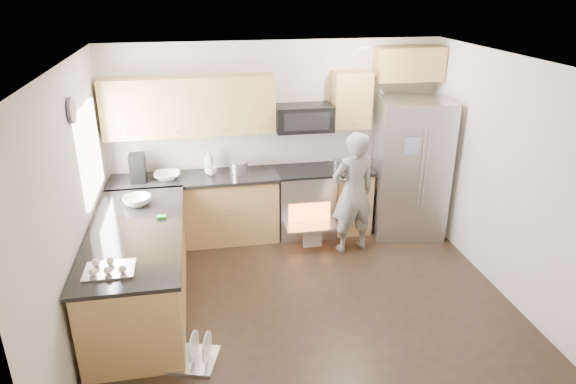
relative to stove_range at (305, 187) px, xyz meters
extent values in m
plane|color=black|center=(-0.35, -1.69, -0.68)|extent=(4.50, 4.50, 0.00)
cube|color=beige|center=(-0.35, 0.31, 0.62)|extent=(4.50, 0.04, 2.60)
cube|color=beige|center=(-0.35, -3.69, 0.62)|extent=(4.50, 0.04, 2.60)
cube|color=beige|center=(-2.60, -1.69, 0.62)|extent=(0.04, 4.00, 2.60)
cube|color=beige|center=(1.90, -1.69, 0.62)|extent=(0.04, 4.00, 2.60)
cube|color=white|center=(-0.35, -1.69, 1.92)|extent=(4.50, 4.00, 0.04)
cube|color=white|center=(-2.58, -0.69, 0.87)|extent=(0.04, 1.00, 1.00)
cylinder|color=#F5E5C4|center=(0.55, -0.59, 1.91)|extent=(0.14, 0.14, 0.02)
cylinder|color=#474754|center=(-2.57, -1.24, 1.47)|extent=(0.03, 0.26, 0.26)
cube|color=#A47041|center=(-1.48, 0.01, -0.24)|extent=(2.15, 0.60, 0.87)
cube|color=black|center=(-1.48, 0.00, 0.23)|extent=(2.19, 0.64, 0.04)
cube|color=#A47041|center=(0.65, 0.01, -0.24)|extent=(0.50, 0.60, 0.87)
cube|color=black|center=(0.65, 0.00, 0.23)|extent=(0.54, 0.64, 0.04)
cube|color=#A47041|center=(-1.47, 0.14, 1.15)|extent=(2.16, 0.33, 0.74)
cube|color=#A47041|center=(0.65, 0.14, 1.15)|extent=(0.50, 0.33, 0.74)
cube|color=#A47041|center=(1.43, 0.14, 1.60)|extent=(0.90, 0.33, 0.44)
imported|color=silver|center=(-1.82, 0.00, 0.29)|extent=(0.34, 0.34, 0.08)
imported|color=white|center=(-1.27, 0.13, 0.42)|extent=(0.13, 0.13, 0.33)
imported|color=white|center=(-1.25, 0.04, 0.30)|extent=(0.13, 0.13, 0.11)
cylinder|color=#B7B7BC|center=(-0.89, 0.03, 0.33)|extent=(0.24, 0.24, 0.16)
cube|color=black|center=(-2.17, -0.02, 0.43)|extent=(0.19, 0.23, 0.36)
cylinder|color=#B7B7BC|center=(0.48, 0.09, 0.29)|extent=(0.11, 0.11, 0.09)
cube|color=#A47041|center=(-2.10, -1.44, -0.24)|extent=(0.90, 2.30, 0.87)
cube|color=black|center=(-2.10, -1.44, 0.23)|extent=(0.96, 2.36, 0.04)
imported|color=silver|center=(-2.13, -0.79, 0.30)|extent=(0.32, 0.32, 0.10)
cube|color=green|center=(-1.84, -1.21, 0.26)|extent=(0.10, 0.07, 0.03)
cube|color=#B7B7BC|center=(-2.24, -2.24, 0.29)|extent=(0.43, 0.33, 0.09)
cube|color=#B7B7BC|center=(0.00, -0.01, -0.23)|extent=(0.76, 0.62, 0.90)
cube|color=black|center=(0.00, -0.01, 0.24)|extent=(0.76, 0.60, 0.03)
cube|color=orange|center=(0.00, -0.33, -0.28)|extent=(0.56, 0.02, 0.34)
cube|color=#B7B7BC|center=(0.00, -0.49, -0.36)|extent=(0.70, 0.34, 0.03)
cube|color=silver|center=(0.00, -0.54, -0.50)|extent=(0.24, 0.03, 0.28)
cube|color=black|center=(0.00, 0.11, 0.94)|extent=(0.76, 0.40, 0.34)
cube|color=#B7B7BC|center=(1.42, -0.24, 0.27)|extent=(1.03, 0.87, 1.88)
cylinder|color=#B7B7BC|center=(1.39, -0.61, 0.40)|extent=(0.02, 0.02, 1.02)
cylinder|color=#B7B7BC|center=(1.45, -0.61, 0.40)|extent=(0.02, 0.02, 1.02)
cube|color=pink|center=(1.62, -0.61, 0.19)|extent=(0.24, 0.05, 0.31)
cube|color=#9CB5FA|center=(1.24, -0.61, 0.71)|extent=(0.18, 0.04, 0.23)
imported|color=gray|center=(0.50, -0.61, 0.13)|extent=(0.65, 0.49, 1.61)
cube|color=#B7B7BC|center=(-1.63, -2.44, -0.66)|extent=(0.62, 0.55, 0.03)
cylinder|color=white|center=(-1.81, -2.38, -0.50)|extent=(0.10, 0.28, 0.29)
cylinder|color=white|center=(-1.69, -2.42, -0.50)|extent=(0.10, 0.28, 0.29)
cylinder|color=white|center=(-1.57, -2.45, -0.50)|extent=(0.10, 0.28, 0.29)
cylinder|color=white|center=(-1.45, -2.49, -0.50)|extent=(0.10, 0.28, 0.29)
camera|label=1|loc=(-1.39, -6.38, 2.63)|focal=32.00mm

